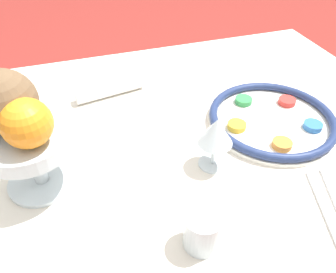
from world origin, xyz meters
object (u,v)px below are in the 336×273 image
Objects in this scene: seder_plate at (272,119)px; bread_plate at (18,121)px; fruit_stand at (30,147)px; napkin_roll at (110,89)px; cup_near at (202,230)px; coconut at (4,102)px; orange_fruit at (27,123)px; wine_glass at (216,133)px.

seder_plate is 0.62m from bread_plate.
fruit_stand is 0.89× the size of napkin_roll.
cup_near is (0.29, 0.25, 0.02)m from seder_plate.
seder_plate is at bearing -179.42° from coconut.
orange_fruit is 0.75× the size of coconut.
seder_plate is at bearing -177.20° from fruit_stand.
fruit_stand is at bearing 2.80° from seder_plate.
orange_fruit is at bearing 104.91° from bread_plate.
wine_glass is at bearing 145.33° from bread_plate.
fruit_stand reaches higher than bread_plate.
seder_plate is 0.58m from coconut.
fruit_stand is (0.54, 0.03, 0.08)m from seder_plate.
cup_near is (-0.24, 0.19, -0.14)m from orange_fruit.
wine_glass is 0.20m from cup_near.
napkin_roll is (0.35, -0.25, 0.00)m from seder_plate.
orange_fruit is 0.34m from cup_near.
seder_plate is 0.38m from cup_near.
coconut is at bearing 51.19° from napkin_roll.
wine_glass is at bearing 167.79° from coconut.
orange_fruit is 0.44× the size of napkin_roll.
wine_glass is at bearing 175.73° from orange_fruit.
coconut is at bearing -12.21° from wine_glass.
orange_fruit is at bearing 113.61° from fruit_stand.
fruit_stand is at bearing -41.62° from cup_near.
wine_glass is 0.35m from fruit_stand.
napkin_roll is at bearing -166.45° from bread_plate.
napkin_roll is 0.51m from cup_near.
coconut is at bearing -49.09° from fruit_stand.
fruit_stand is at bearing 103.51° from bread_plate.
fruit_stand is 2.01× the size of orange_fruit.
bread_plate is 2.62× the size of cup_near.
orange_fruit is 0.31m from bread_plate.
orange_fruit is (0.53, 0.06, 0.16)m from seder_plate.
coconut reaches higher than seder_plate.
orange_fruit is 0.45× the size of bread_plate.
orange_fruit is at bearing 60.86° from napkin_roll.
seder_plate is 0.55m from fruit_stand.
orange_fruit reaches higher than bread_plate.
napkin_roll is at bearing -35.12° from seder_plate.
bread_plate is at bearing -55.40° from cup_near.
fruit_stand is 2.38× the size of cup_near.
coconut is at bearing -42.18° from cup_near.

